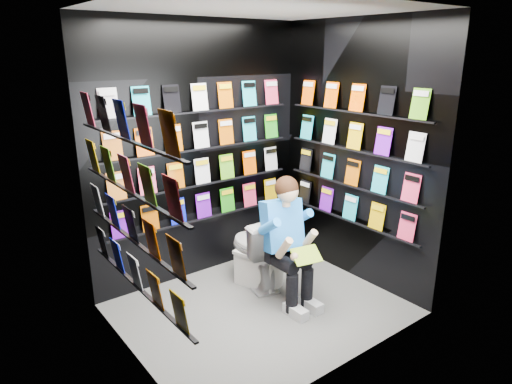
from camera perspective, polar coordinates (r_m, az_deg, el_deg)
floor at (r=4.37m, az=0.57°, el=-14.37°), size 2.40×2.40×0.00m
ceiling at (r=3.73m, az=0.70°, el=22.02°), size 2.40×2.40×0.00m
wall_back at (r=4.65m, az=-7.00°, el=4.85°), size 2.40×0.04×2.60m
wall_front at (r=3.15m, az=11.89°, el=-1.43°), size 2.40×0.04×2.60m
wall_left at (r=3.28m, az=-16.14°, el=-1.04°), size 0.04×2.00×2.60m
wall_right at (r=4.66m, az=12.37°, el=4.60°), size 0.04×2.00×2.60m
comics_back at (r=4.63m, az=-6.81°, el=4.85°), size 2.10×0.06×1.37m
comics_left at (r=3.29m, az=-15.67°, el=-0.86°), size 0.06×1.70×1.37m
comics_right at (r=4.64m, az=12.13°, el=4.61°), size 0.06×1.70×1.37m
toilet at (r=4.64m, az=-0.03°, el=-7.22°), size 0.57×0.82×0.73m
longbox at (r=4.69m, az=0.31°, el=-9.69°), size 0.37×0.49×0.33m
longbox_lid at (r=4.61m, az=0.31°, el=-7.68°), size 0.40×0.52×0.03m
reader at (r=4.22m, az=3.11°, el=-4.26°), size 0.62×0.79×1.30m
held_comic at (r=4.05m, az=6.31°, el=-7.85°), size 0.29×0.20×0.11m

